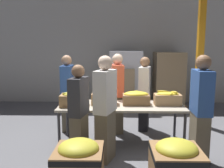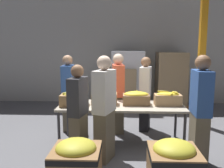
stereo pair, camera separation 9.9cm
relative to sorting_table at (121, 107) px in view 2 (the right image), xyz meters
name	(u,v)px [view 2 (the right image)]	position (x,y,z in m)	size (l,w,h in m)	color
ground_plane	(121,143)	(0.00, 0.00, -0.71)	(30.00, 30.00, 0.00)	slate
wall_back	(122,40)	(0.00, 3.45, 1.29)	(16.00, 0.08, 4.00)	#B7B7B2
sorting_table	(121,107)	(0.00, 0.00, 0.00)	(2.32, 0.86, 0.76)	#B2A893
banana_box_0	(74,98)	(-0.87, -0.10, 0.19)	(0.48, 0.33, 0.28)	#A37A4C
banana_box_1	(104,97)	(-0.32, 0.03, 0.19)	(0.47, 0.29, 0.29)	#A37A4C
banana_box_2	(136,98)	(0.28, 0.04, 0.18)	(0.50, 0.31, 0.26)	olive
banana_box_3	(168,98)	(0.86, 0.02, 0.18)	(0.49, 0.29, 0.27)	tan
volunteer_0	(118,94)	(-0.07, 0.65, 0.13)	(0.28, 0.47, 1.68)	#6B604C
volunteer_1	(78,113)	(-0.70, -0.63, 0.07)	(0.30, 0.46, 1.56)	#6B604C
volunteer_2	(145,94)	(0.51, 0.80, 0.09)	(0.30, 0.47, 1.61)	black
volunteer_3	(200,112)	(1.21, -0.79, 0.15)	(0.24, 0.47, 1.73)	#6B604C
volunteer_4	(68,93)	(-1.15, 0.73, 0.11)	(0.23, 0.44, 1.65)	#6B604C
volunteer_5	(104,109)	(-0.27, -0.68, 0.14)	(0.37, 0.51, 1.71)	#6B604C
donation_bin_0	(76,164)	(-0.57, -1.57, -0.34)	(0.61, 0.61, 0.69)	olive
donation_bin_1	(174,166)	(0.67, -1.57, -0.34)	(0.62, 0.62, 0.70)	olive
support_pillar	(203,39)	(1.81, 1.22, 1.29)	(0.14, 0.14, 4.00)	orange
pallet_stack_0	(171,80)	(1.45, 2.84, 0.10)	(0.91, 0.91, 1.64)	olive
pallet_stack_1	(119,88)	(-0.07, 2.66, -0.11)	(1.02, 1.02, 1.20)	olive
pallet_stack_2	(128,80)	(0.17, 2.79, 0.12)	(1.01, 1.01, 1.68)	olive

